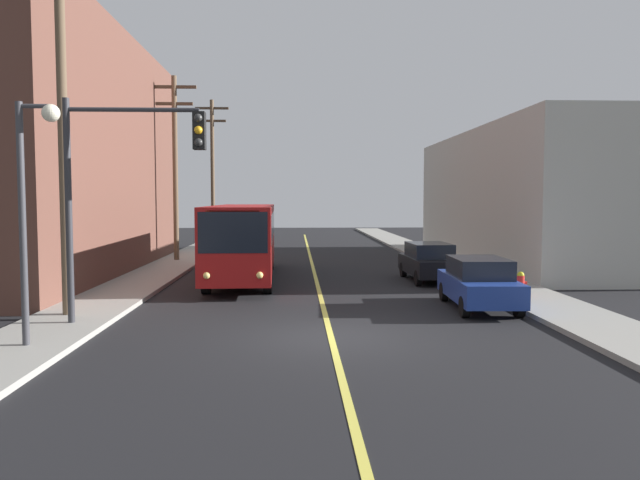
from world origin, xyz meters
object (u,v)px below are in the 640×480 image
(parked_car_blue, at_px, (479,282))
(city_bus, at_px, (243,237))
(utility_pole_mid, at_px, (175,159))
(utility_pole_far, at_px, (212,166))
(parked_car_black, at_px, (429,261))
(utility_pole_near, at_px, (62,94))
(traffic_signal_left_corner, at_px, (126,168))
(street_lamp_left, at_px, (31,187))
(fire_hydrant, at_px, (521,283))

(parked_car_blue, bearing_deg, city_bus, 136.56)
(parked_car_blue, distance_m, utility_pole_mid, 19.99)
(parked_car_blue, relative_size, utility_pole_far, 0.43)
(city_bus, bearing_deg, parked_car_black, -6.95)
(utility_pole_near, distance_m, traffic_signal_left_corner, 3.22)
(street_lamp_left, bearing_deg, utility_pole_far, 90.08)
(traffic_signal_left_corner, relative_size, street_lamp_left, 1.09)
(utility_pole_far, relative_size, fire_hydrant, 12.44)
(parked_car_black, relative_size, traffic_signal_left_corner, 0.74)
(city_bus, bearing_deg, traffic_signal_left_corner, -102.60)
(parked_car_black, relative_size, fire_hydrant, 5.29)
(parked_car_black, xyz_separation_m, traffic_signal_left_corner, (-10.19, -9.15, 3.46))
(utility_pole_near, relative_size, street_lamp_left, 2.10)
(utility_pole_far, bearing_deg, utility_pole_near, -91.29)
(utility_pole_near, bearing_deg, city_bus, 64.01)
(fire_hydrant, bearing_deg, utility_pole_near, -168.84)
(parked_car_black, relative_size, utility_pole_far, 0.43)
(parked_car_black, height_order, fire_hydrant, parked_car_black)
(city_bus, distance_m, utility_pole_near, 10.92)
(city_bus, distance_m, street_lamp_left, 13.36)
(utility_pole_near, xyz_separation_m, traffic_signal_left_corner, (2.08, -1.22, -2.14))
(parked_car_black, distance_m, utility_pole_far, 23.12)
(utility_pole_far, bearing_deg, traffic_signal_left_corner, -87.06)
(parked_car_blue, xyz_separation_m, utility_pole_far, (-11.80, 26.00, 5.04))
(city_bus, relative_size, street_lamp_left, 2.22)
(utility_pole_mid, bearing_deg, fire_hydrant, -43.14)
(utility_pole_near, bearing_deg, parked_car_black, 32.88)
(city_bus, bearing_deg, utility_pole_far, 101.46)
(parked_car_blue, distance_m, utility_pole_near, 13.67)
(traffic_signal_left_corner, distance_m, street_lamp_left, 3.00)
(utility_pole_near, bearing_deg, fire_hydrant, 11.16)
(city_bus, distance_m, parked_car_black, 8.05)
(parked_car_black, distance_m, utility_pole_mid, 15.52)
(city_bus, distance_m, traffic_signal_left_corner, 10.66)
(fire_hydrant, bearing_deg, street_lamp_left, -154.14)
(utility_pole_far, relative_size, traffic_signal_left_corner, 1.74)
(parked_car_black, bearing_deg, city_bus, 173.05)
(parked_car_blue, relative_size, traffic_signal_left_corner, 0.74)
(utility_pole_far, xyz_separation_m, traffic_signal_left_corner, (1.46, -28.47, -1.58))
(parked_car_blue, height_order, street_lamp_left, street_lamp_left)
(parked_car_blue, height_order, traffic_signal_left_corner, traffic_signal_left_corner)
(city_bus, xyz_separation_m, traffic_signal_left_corner, (-2.26, -10.12, 2.49))
(traffic_signal_left_corner, bearing_deg, utility_pole_mid, 96.63)
(parked_car_black, height_order, street_lamp_left, street_lamp_left)
(parked_car_black, bearing_deg, parked_car_blue, -88.76)
(street_lamp_left, bearing_deg, city_bus, 73.85)
(city_bus, relative_size, utility_pole_near, 1.06)
(utility_pole_mid, xyz_separation_m, utility_pole_far, (0.56, 11.04, 0.24))
(parked_car_black, bearing_deg, traffic_signal_left_corner, -138.08)
(utility_pole_near, distance_m, utility_pole_far, 27.27)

